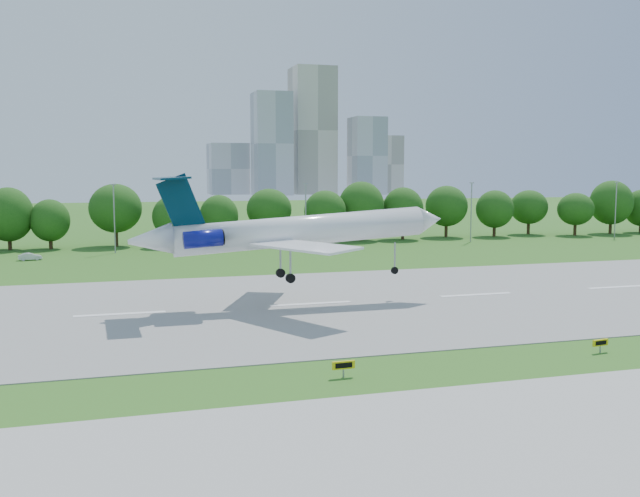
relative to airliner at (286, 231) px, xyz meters
The scene contains 11 objects.
ground 26.38m from the airliner, 83.71° to the right, with size 600.00×600.00×0.00m, color #285817.
runway 8.53m from the airliner, ahead, with size 400.00×45.00×0.08m, color gray.
taxiway 43.79m from the airliner, 86.34° to the right, with size 400.00×23.00×0.08m, color #ADADA8.
tree_line 67.14m from the airliner, 87.65° to the left, with size 288.40×8.40×10.40m.
light_poles 57.08m from the airliner, 89.75° to the left, with size 175.90×0.25×12.19m.
skyline 380.53m from the airliner, 74.28° to the left, with size 127.00×52.00×80.00m.
airliner is the anchor object (origin of this frame).
taxi_sign_centre 28.23m from the airliner, 95.30° to the right, with size 1.68×0.27×1.18m.
taxi_sign_right 33.53m from the airliner, 53.80° to the right, with size 1.53×0.39×1.07m.
service_vehicle_a 59.38m from the airliner, 121.37° to the left, with size 1.26×3.62×1.19m, color silver.
service_vehicle_b 57.00m from the airliner, 90.83° to the left, with size 1.63×4.04×1.38m, color silver.
Camera 1 is at (-20.61, -48.47, 14.38)m, focal length 40.00 mm.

